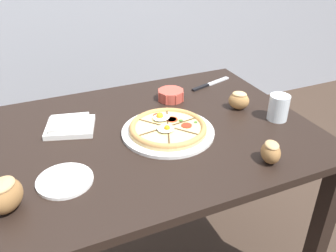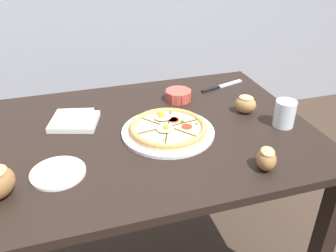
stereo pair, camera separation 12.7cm
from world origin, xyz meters
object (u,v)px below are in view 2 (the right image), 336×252
object	(u,v)px
ramekin_bowl	(178,95)
water_glass	(284,115)
pizza	(168,129)
side_saucer	(58,173)
bread_piece_mid	(246,104)
bread_piece_far	(266,158)
napkin_folded	(74,120)
knife_main	(222,86)
dining_table	(154,153)

from	to	relation	value
ramekin_bowl	water_glass	size ratio (longest dim) A/B	1.16
pizza	side_saucer	bearing A→B (deg)	-161.16
bread_piece_mid	water_glass	world-z (taller)	water_glass
bread_piece_far	bread_piece_mid	bearing A→B (deg)	71.95
side_saucer	pizza	bearing A→B (deg)	18.84
napkin_folded	knife_main	distance (m)	0.69
bread_piece_mid	bread_piece_far	distance (m)	0.37
side_saucer	bread_piece_far	bearing A→B (deg)	-14.39
bread_piece_mid	side_saucer	bearing A→B (deg)	-165.04
knife_main	bread_piece_mid	bearing A→B (deg)	-110.84
water_glass	bread_piece_mid	bearing A→B (deg)	122.99
bread_piece_far	knife_main	bearing A→B (deg)	77.78
bread_piece_far	pizza	bearing A→B (deg)	127.86
dining_table	pizza	xyz separation A→B (m)	(0.04, -0.04, 0.13)
bread_piece_far	knife_main	distance (m)	0.63
side_saucer	dining_table	bearing A→B (deg)	26.44
dining_table	knife_main	world-z (taller)	knife_main
napkin_folded	dining_table	bearing A→B (deg)	-24.97
napkin_folded	ramekin_bowl	bearing A→B (deg)	10.49
ramekin_bowl	bread_piece_mid	distance (m)	0.29
dining_table	bread_piece_mid	world-z (taller)	bread_piece_mid
dining_table	bread_piece_mid	xyz separation A→B (m)	(0.38, 0.02, 0.15)
napkin_folded	bread_piece_far	bearing A→B (deg)	-40.12
pizza	side_saucer	distance (m)	0.41
side_saucer	knife_main	bearing A→B (deg)	31.34
pizza	side_saucer	world-z (taller)	pizza
ramekin_bowl	napkin_folded	xyz separation A→B (m)	(-0.44, -0.08, -0.01)
knife_main	water_glass	xyz separation A→B (m)	(0.07, -0.40, 0.04)
bread_piece_mid	bread_piece_far	bearing A→B (deg)	-108.05
napkin_folded	side_saucer	bearing A→B (deg)	-103.29
dining_table	pizza	bearing A→B (deg)	-42.90
bread_piece_mid	napkin_folded	bearing A→B (deg)	170.90
pizza	napkin_folded	world-z (taller)	pizza
ramekin_bowl	side_saucer	distance (m)	0.64
water_glass	napkin_folded	bearing A→B (deg)	162.13
dining_table	bread_piece_far	distance (m)	0.45
ramekin_bowl	water_glass	xyz separation A→B (m)	(0.31, -0.32, 0.02)
bread_piece_far	knife_main	world-z (taller)	bread_piece_far
dining_table	knife_main	size ratio (longest dim) A/B	5.03
bread_piece_far	napkin_folded	bearing A→B (deg)	139.88
pizza	knife_main	bearing A→B (deg)	41.97
bread_piece_mid	ramekin_bowl	bearing A→B (deg)	139.36
ramekin_bowl	bread_piece_far	size ratio (longest dim) A/B	1.21
ramekin_bowl	dining_table	bearing A→B (deg)	-128.24
pizza	napkin_folded	distance (m)	0.36
pizza	ramekin_bowl	size ratio (longest dim) A/B	2.88
ramekin_bowl	side_saucer	bearing A→B (deg)	-143.25
knife_main	water_glass	bearing A→B (deg)	-96.90
pizza	bread_piece_far	xyz separation A→B (m)	(0.23, -0.29, 0.02)
napkin_folded	side_saucer	size ratio (longest dim) A/B	1.24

